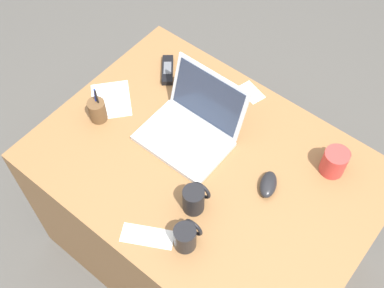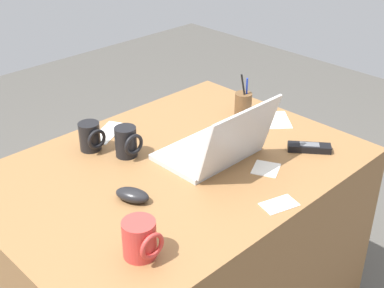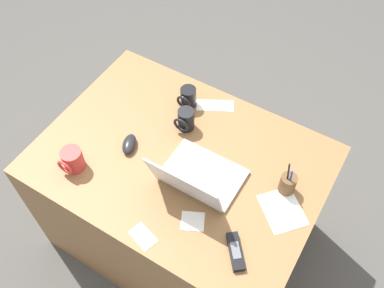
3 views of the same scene
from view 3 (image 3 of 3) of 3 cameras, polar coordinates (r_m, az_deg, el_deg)
The scene contains 13 objects.
ground_plane at distance 2.49m, azimuth -1.16°, elevation -11.60°, with size 6.00×6.00×0.00m, color #4C4944.
desk at distance 2.15m, azimuth -1.32°, elevation -7.50°, with size 1.21×0.87×0.74m, color olive.
laptop at distance 1.73m, azimuth 0.72°, elevation -4.52°, with size 0.32×0.29×0.23m.
computer_mouse at distance 1.88m, azimuth -8.32°, elevation -0.01°, with size 0.06×0.11×0.04m, color black.
coffee_mug_white at distance 1.90m, azimuth -0.87°, elevation 3.21°, with size 0.07×0.09×0.10m.
coffee_mug_tall at distance 1.99m, azimuth -0.57°, elevation 6.18°, with size 0.07×0.08×0.10m.
coffee_mug_spare at distance 1.84m, azimuth -15.58°, elevation -2.06°, with size 0.09×0.10×0.10m.
cordless_phone at distance 1.63m, azimuth 5.79°, elevation -14.00°, with size 0.13×0.14×0.03m.
pen_holder at distance 1.76m, azimuth 12.57°, elevation -5.16°, with size 0.07×0.07×0.17m.
paper_note_near_laptop at distance 1.75m, azimuth 11.96°, elevation -8.44°, with size 0.18×0.15×0.00m, color white.
paper_note_left at distance 1.69m, azimuth 0.09°, elevation -10.20°, with size 0.09×0.08×0.00m, color white.
paper_note_right at distance 1.67m, azimuth -6.51°, elevation -12.10°, with size 0.11×0.06×0.00m, color white.
paper_note_front at distance 2.02m, azimuth 3.09°, elevation 5.13°, with size 0.17×0.07×0.00m, color white.
Camera 3 is at (-0.58, 0.86, 2.26)m, focal length 40.20 mm.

